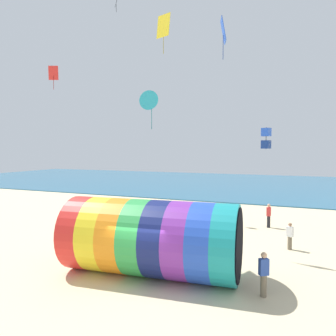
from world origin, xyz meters
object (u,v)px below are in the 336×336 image
object	(u,v)px
kite_red_diamond	(53,73)
kite_blue_box	(266,138)
giant_inflatable_tube	(151,238)
kite_black_diamond	(116,3)
bystander_mid_beach	(269,215)
kite_yellow_diamond	(163,26)
bystander_near_water	(290,236)
kite_handler	(264,274)
kite_blue_diamond	(223,31)
kite_cyan_delta	(152,103)

from	to	relation	value
kite_red_diamond	kite_blue_box	bearing A→B (deg)	-11.80
giant_inflatable_tube	kite_blue_box	size ratio (longest dim) A/B	8.00
kite_black_diamond	bystander_mid_beach	world-z (taller)	kite_black_diamond
kite_yellow_diamond	bystander_near_water	distance (m)	14.83
kite_black_diamond	bystander_near_water	xyz separation A→B (m)	(15.87, -7.34, -18.57)
kite_red_diamond	bystander_mid_beach	xyz separation A→B (m)	(14.67, 5.59, -10.33)
kite_handler	giant_inflatable_tube	bearing A→B (deg)	176.58
kite_blue_box	bystander_mid_beach	bearing A→B (deg)	94.48
kite_red_diamond	kite_blue_diamond	world-z (taller)	kite_blue_diamond
kite_handler	kite_black_diamond	bearing A→B (deg)	137.15
kite_handler	kite_cyan_delta	size ratio (longest dim) A/B	0.86
kite_handler	kite_red_diamond	size ratio (longest dim) A/B	1.03
kite_red_diamond	kite_blue_box	size ratio (longest dim) A/B	1.67
giant_inflatable_tube	bystander_mid_beach	bearing A→B (deg)	71.01
bystander_near_water	kite_red_diamond	bearing A→B (deg)	-177.90
giant_inflatable_tube	bystander_mid_beach	distance (m)	12.15
kite_red_diamond	kite_cyan_delta	world-z (taller)	kite_red_diamond
kite_handler	kite_yellow_diamond	size ratio (longest dim) A/B	0.71
giant_inflatable_tube	kite_black_diamond	distance (m)	24.64
kite_blue_diamond	bystander_mid_beach	distance (m)	13.72
kite_yellow_diamond	kite_black_diamond	xyz separation A→B (m)	(-8.16, 7.67, 5.91)
kite_yellow_diamond	kite_blue_box	bearing A→B (deg)	-27.38
kite_blue_box	bystander_mid_beach	size ratio (longest dim) A/B	0.58
kite_blue_box	kite_black_diamond	bearing A→B (deg)	143.18
giant_inflatable_tube	kite_blue_diamond	distance (m)	10.38
kite_yellow_diamond	bystander_mid_beach	size ratio (longest dim) A/B	1.41
kite_black_diamond	bystander_mid_beach	distance (m)	23.40
kite_handler	bystander_mid_beach	distance (m)	11.80
kite_red_diamond	bystander_mid_beach	world-z (taller)	kite_red_diamond
kite_red_diamond	kite_blue_box	distance (m)	16.47
kite_black_diamond	bystander_near_water	distance (m)	25.51
kite_blue_box	kite_blue_diamond	xyz separation A→B (m)	(-2.08, 0.08, 5.18)
kite_yellow_diamond	bystander_mid_beach	distance (m)	14.90
kite_cyan_delta	kite_blue_box	size ratio (longest dim) A/B	1.99
kite_black_diamond	kite_cyan_delta	bearing A→B (deg)	-50.61
bystander_mid_beach	kite_black_diamond	bearing A→B (deg)	170.60
kite_red_diamond	kite_black_diamond	world-z (taller)	kite_black_diamond
kite_blue_diamond	bystander_mid_beach	world-z (taller)	kite_blue_diamond
kite_handler	kite_blue_box	bearing A→B (deg)	96.15
kite_yellow_diamond	kite_blue_diamond	bearing A→B (deg)	-36.24
giant_inflatable_tube	kite_yellow_diamond	size ratio (longest dim) A/B	3.30
kite_cyan_delta	kite_black_diamond	xyz separation A→B (m)	(-8.80, 10.72, 11.11)
kite_red_diamond	kite_blue_diamond	bearing A→B (deg)	-13.26
giant_inflatable_tube	bystander_near_water	distance (m)	8.62
kite_handler	bystander_mid_beach	xyz separation A→B (m)	(-1.01, 11.76, -0.00)
kite_black_diamond	kite_blue_diamond	distance (m)	18.71
kite_black_diamond	kite_blue_diamond	size ratio (longest dim) A/B	0.63
kite_black_diamond	kite_handler	bearing A→B (deg)	-42.85
kite_black_diamond	kite_red_diamond	bearing A→B (deg)	-93.33
kite_blue_box	bystander_near_water	bearing A→B (deg)	75.61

